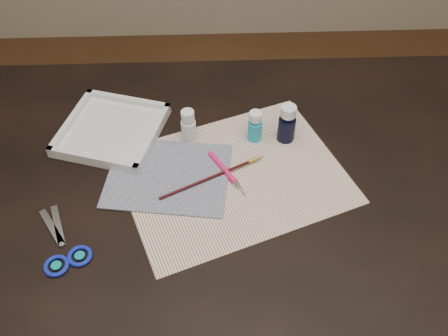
{
  "coord_description": "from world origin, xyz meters",
  "views": [
    {
      "loc": [
        -0.03,
        -0.71,
        1.58
      ],
      "look_at": [
        0.0,
        0.0,
        0.8
      ],
      "focal_mm": 40.0,
      "sensor_mm": 36.0,
      "label": 1
    }
  ],
  "objects_px": {
    "paper": "(234,176)",
    "scissors": "(56,240)",
    "canvas": "(168,175)",
    "paint_bottle_cyan": "(255,126)",
    "paint_bottle_white": "(188,126)",
    "paint_bottle_navy": "(287,123)",
    "palette_tray": "(112,129)"
  },
  "relations": [
    {
      "from": "paint_bottle_cyan",
      "to": "canvas",
      "type": "bearing_deg",
      "value": -150.65
    },
    {
      "from": "scissors",
      "to": "palette_tray",
      "type": "relative_size",
      "value": 0.85
    },
    {
      "from": "scissors",
      "to": "paint_bottle_cyan",
      "type": "bearing_deg",
      "value": -89.87
    },
    {
      "from": "paper",
      "to": "scissors",
      "type": "height_order",
      "value": "scissors"
    },
    {
      "from": "canvas",
      "to": "scissors",
      "type": "relative_size",
      "value": 1.4
    },
    {
      "from": "paint_bottle_white",
      "to": "canvas",
      "type": "bearing_deg",
      "value": -110.97
    },
    {
      "from": "paint_bottle_navy",
      "to": "palette_tray",
      "type": "relative_size",
      "value": 0.44
    },
    {
      "from": "paper",
      "to": "paint_bottle_navy",
      "type": "distance_m",
      "value": 0.18
    },
    {
      "from": "paper",
      "to": "canvas",
      "type": "bearing_deg",
      "value": 177.63
    },
    {
      "from": "paper",
      "to": "palette_tray",
      "type": "bearing_deg",
      "value": 152.36
    },
    {
      "from": "paint_bottle_cyan",
      "to": "paint_bottle_white",
      "type": "bearing_deg",
      "value": 177.92
    },
    {
      "from": "paint_bottle_navy",
      "to": "scissors",
      "type": "relative_size",
      "value": 0.52
    },
    {
      "from": "paint_bottle_cyan",
      "to": "scissors",
      "type": "relative_size",
      "value": 0.43
    },
    {
      "from": "canvas",
      "to": "paint_bottle_white",
      "type": "xyz_separation_m",
      "value": [
        0.05,
        0.12,
        0.04
      ]
    },
    {
      "from": "paint_bottle_white",
      "to": "paint_bottle_cyan",
      "type": "distance_m",
      "value": 0.15
    },
    {
      "from": "canvas",
      "to": "paint_bottle_navy",
      "type": "distance_m",
      "value": 0.3
    },
    {
      "from": "palette_tray",
      "to": "paper",
      "type": "bearing_deg",
      "value": -27.64
    },
    {
      "from": "paint_bottle_cyan",
      "to": "palette_tray",
      "type": "height_order",
      "value": "paint_bottle_cyan"
    },
    {
      "from": "scissors",
      "to": "palette_tray",
      "type": "bearing_deg",
      "value": -47.51
    },
    {
      "from": "canvas",
      "to": "paint_bottle_navy",
      "type": "xyz_separation_m",
      "value": [
        0.27,
        0.11,
        0.05
      ]
    },
    {
      "from": "paint_bottle_white",
      "to": "scissors",
      "type": "height_order",
      "value": "paint_bottle_white"
    },
    {
      "from": "scissors",
      "to": "palette_tray",
      "type": "distance_m",
      "value": 0.31
    },
    {
      "from": "paper",
      "to": "paint_bottle_cyan",
      "type": "height_order",
      "value": "paint_bottle_cyan"
    },
    {
      "from": "paint_bottle_white",
      "to": "paint_bottle_navy",
      "type": "relative_size",
      "value": 0.86
    },
    {
      "from": "canvas",
      "to": "paint_bottle_cyan",
      "type": "relative_size",
      "value": 3.26
    },
    {
      "from": "paint_bottle_white",
      "to": "scissors",
      "type": "xyz_separation_m",
      "value": [
        -0.26,
        -0.28,
        -0.04
      ]
    },
    {
      "from": "paint_bottle_navy",
      "to": "palette_tray",
      "type": "xyz_separation_m",
      "value": [
        -0.41,
        0.03,
        -0.04
      ]
    },
    {
      "from": "paper",
      "to": "canvas",
      "type": "relative_size",
      "value": 1.78
    },
    {
      "from": "paint_bottle_white",
      "to": "palette_tray",
      "type": "distance_m",
      "value": 0.19
    },
    {
      "from": "canvas",
      "to": "palette_tray",
      "type": "height_order",
      "value": "palette_tray"
    },
    {
      "from": "paint_bottle_cyan",
      "to": "paint_bottle_navy",
      "type": "xyz_separation_m",
      "value": [
        0.07,
        -0.0,
        0.01
      ]
    },
    {
      "from": "paint_bottle_cyan",
      "to": "scissors",
      "type": "bearing_deg",
      "value": -146.49
    }
  ]
}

